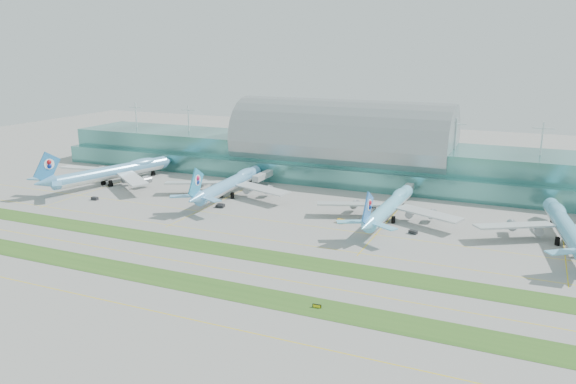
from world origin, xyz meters
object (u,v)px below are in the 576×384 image
at_px(airliner_b, 231,183).
at_px(airliner_c, 390,206).
at_px(airliner_a, 114,171).
at_px(airliner_d, 565,226).
at_px(terminal, 342,152).
at_px(taxiway_sign_east, 317,306).

xyz_separation_m(airliner_b, airliner_c, (80.39, -7.20, -0.36)).
height_order(airliner_a, airliner_c, airliner_a).
relative_size(airliner_a, airliner_b, 1.08).
distance_m(airliner_a, airliner_b, 68.71).
bearing_deg(airliner_d, terminal, 139.45).
bearing_deg(terminal, airliner_d, -32.00).
height_order(airliner_b, airliner_d, airliner_d).
xyz_separation_m(airliner_a, taxiway_sign_east, (150.49, -93.83, -6.44)).
relative_size(airliner_c, airliner_d, 0.94).
bearing_deg(airliner_b, airliner_a, 179.50).
distance_m(terminal, airliner_c, 80.48).
distance_m(airliner_c, airliner_d, 66.44).
relative_size(terminal, airliner_d, 4.52).
distance_m(airliner_c, taxiway_sign_east, 90.05).
bearing_deg(taxiway_sign_east, terminal, 102.69).
bearing_deg(airliner_b, airliner_c, -8.32).
bearing_deg(airliner_b, airliner_d, -6.69).
xyz_separation_m(airliner_c, taxiway_sign_east, (1.47, -89.87, -5.47)).
bearing_deg(airliner_b, terminal, 55.31).
bearing_deg(airliner_c, terminal, 124.94).
distance_m(terminal, taxiway_sign_east, 163.88).
bearing_deg(terminal, airliner_b, -121.49).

